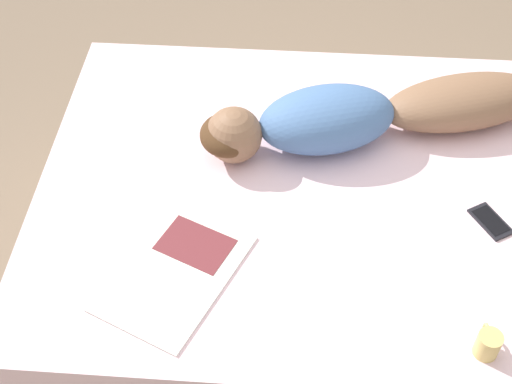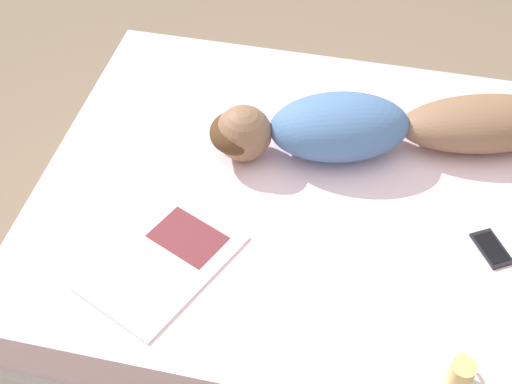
{
  "view_description": "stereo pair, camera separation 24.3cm",
  "coord_description": "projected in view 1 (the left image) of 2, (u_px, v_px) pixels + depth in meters",
  "views": [
    {
      "loc": [
        -1.73,
        0.08,
        2.38
      ],
      "look_at": [
        -0.09,
        0.2,
        0.58
      ],
      "focal_mm": 50.0,
      "sensor_mm": 36.0,
      "label": 1
    },
    {
      "loc": [
        -1.69,
        -0.16,
        2.38
      ],
      "look_at": [
        -0.09,
        0.2,
        0.58
      ],
      "focal_mm": 50.0,
      "sensor_mm": 36.0,
      "label": 2
    }
  ],
  "objects": [
    {
      "name": "coffee_mug",
      "position": [
        488.0,
        343.0,
        2.04
      ],
      "size": [
        0.1,
        0.07,
        0.09
      ],
      "color": "tan",
      "rests_on": "bed"
    },
    {
      "name": "ground_plane",
      "position": [
        307.0,
        274.0,
        2.91
      ],
      "size": [
        12.0,
        12.0,
        0.0
      ],
      "primitive_type": "plane",
      "color": "#7A6651"
    },
    {
      "name": "cell_phone",
      "position": [
        491.0,
        221.0,
        2.4
      ],
      "size": [
        0.17,
        0.15,
        0.01
      ],
      "rotation": [
        0.0,
        0.0,
        -1.03
      ],
      "color": "black",
      "rests_on": "bed"
    },
    {
      "name": "bed",
      "position": [
        311.0,
        234.0,
        2.72
      ],
      "size": [
        1.63,
        2.02,
        0.53
      ],
      "color": "beige",
      "rests_on": "ground_plane"
    },
    {
      "name": "open_magazine",
      "position": [
        176.0,
        271.0,
        2.26
      ],
      "size": [
        0.59,
        0.51,
        0.01
      ],
      "rotation": [
        0.0,
        0.0,
        -0.42
      ],
      "color": "silver",
      "rests_on": "bed"
    },
    {
      "name": "person",
      "position": [
        366.0,
        115.0,
        2.62
      ],
      "size": [
        0.61,
        1.34,
        0.22
      ],
      "rotation": [
        0.0,
        0.0,
        0.29
      ],
      "color": "brown",
      "rests_on": "bed"
    }
  ]
}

